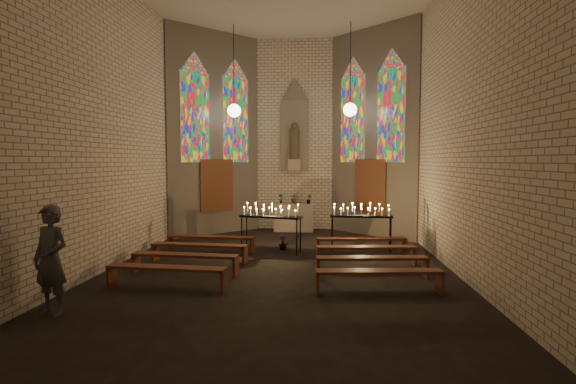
% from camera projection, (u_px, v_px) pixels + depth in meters
% --- Properties ---
extents(floor, '(12.00, 12.00, 0.00)m').
position_uv_depth(floor, '(281.00, 266.00, 10.88)').
color(floor, black).
rests_on(floor, ground).
extents(room, '(8.22, 12.43, 7.00)m').
position_uv_depth(room, '(290.00, 123.00, 13.97)').
color(room, beige).
rests_on(room, ground).
extents(altar, '(1.40, 0.60, 1.00)m').
position_uv_depth(altar, '(294.00, 217.00, 16.27)').
color(altar, beige).
rests_on(altar, ground).
extents(flower_vase_left, '(0.20, 0.14, 0.35)m').
position_uv_depth(flower_vase_left, '(281.00, 198.00, 16.35)').
color(flower_vase_left, '#4C723F').
rests_on(flower_vase_left, altar).
extents(flower_vase_center, '(0.38, 0.33, 0.40)m').
position_uv_depth(flower_vase_center, '(294.00, 198.00, 16.27)').
color(flower_vase_center, '#4C723F').
rests_on(flower_vase_center, altar).
extents(flower_vase_right, '(0.20, 0.16, 0.35)m').
position_uv_depth(flower_vase_right, '(309.00, 199.00, 16.11)').
color(flower_vase_right, '#4C723F').
rests_on(flower_vase_right, altar).
extents(aisle_flower_pot, '(0.24, 0.24, 0.41)m').
position_uv_depth(aisle_flower_pot, '(283.00, 243.00, 12.84)').
color(aisle_flower_pot, '#4C723F').
rests_on(aisle_flower_pot, ground).
extents(votive_stand_left, '(1.79, 0.87, 1.28)m').
position_uv_depth(votive_stand_left, '(271.00, 213.00, 12.42)').
color(votive_stand_left, black).
rests_on(votive_stand_left, ground).
extents(votive_stand_right, '(1.75, 0.52, 1.27)m').
position_uv_depth(votive_stand_right, '(361.00, 213.00, 12.61)').
color(votive_stand_right, black).
rests_on(votive_stand_right, ground).
extents(pew_left_0, '(2.44, 0.56, 0.47)m').
position_uv_depth(pew_left_0, '(211.00, 239.00, 12.46)').
color(pew_left_0, '#5C2C1A').
rests_on(pew_left_0, ground).
extents(pew_right_0, '(2.44, 0.56, 0.47)m').
position_uv_depth(pew_right_0, '(362.00, 241.00, 12.16)').
color(pew_right_0, '#5C2C1A').
rests_on(pew_right_0, ground).
extents(pew_left_1, '(2.44, 0.56, 0.47)m').
position_uv_depth(pew_left_1, '(199.00, 247.00, 11.26)').
color(pew_left_1, '#5C2C1A').
rests_on(pew_left_1, ground).
extents(pew_right_1, '(2.44, 0.56, 0.47)m').
position_uv_depth(pew_right_1, '(366.00, 250.00, 10.96)').
color(pew_right_1, '#5C2C1A').
rests_on(pew_right_1, ground).
extents(pew_left_2, '(2.44, 0.56, 0.47)m').
position_uv_depth(pew_left_2, '(185.00, 258.00, 10.07)').
color(pew_left_2, '#5C2C1A').
rests_on(pew_left_2, ground).
extents(pew_right_2, '(2.44, 0.56, 0.47)m').
position_uv_depth(pew_right_2, '(372.00, 261.00, 9.77)').
color(pew_right_2, '#5C2C1A').
rests_on(pew_right_2, ground).
extents(pew_left_3, '(2.44, 0.56, 0.47)m').
position_uv_depth(pew_left_3, '(167.00, 271.00, 8.87)').
color(pew_left_3, '#5C2C1A').
rests_on(pew_left_3, ground).
extents(pew_right_3, '(2.44, 0.56, 0.47)m').
position_uv_depth(pew_right_3, '(379.00, 274.00, 8.58)').
color(pew_right_3, '#5C2C1A').
rests_on(pew_right_3, ground).
extents(visitor, '(0.76, 0.61, 1.83)m').
position_uv_depth(visitor, '(51.00, 260.00, 7.43)').
color(visitor, '#484650').
rests_on(visitor, ground).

